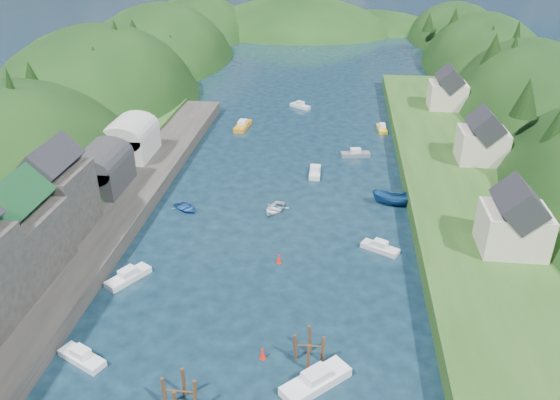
# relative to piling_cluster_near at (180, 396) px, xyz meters

# --- Properties ---
(ground) EXTENTS (600.00, 600.00, 0.00)m
(ground) POSITION_rel_piling_cluster_near_xyz_m (4.80, 52.35, -1.23)
(ground) COLOR black
(ground) RESTS_ON ground
(hillside_left) EXTENTS (44.00, 245.56, 52.00)m
(hillside_left) POSITION_rel_piling_cluster_near_xyz_m (-40.20, 77.35, -9.26)
(hillside_left) COLOR black
(hillside_left) RESTS_ON ground
(hillside_right) EXTENTS (36.00, 245.56, 48.00)m
(hillside_right) POSITION_rel_piling_cluster_near_xyz_m (49.80, 77.35, -8.65)
(hillside_right) COLOR black
(hillside_right) RESTS_ON ground
(far_hills) EXTENTS (103.00, 68.00, 44.00)m
(far_hills) POSITION_rel_piling_cluster_near_xyz_m (6.02, 176.36, -12.03)
(far_hills) COLOR black
(far_hills) RESTS_ON ground
(hill_trees) EXTENTS (91.88, 153.13, 12.58)m
(hill_trees) POSITION_rel_piling_cluster_near_xyz_m (5.35, 67.28, 9.92)
(hill_trees) COLOR black
(hill_trees) RESTS_ON ground
(quay_left) EXTENTS (12.00, 110.00, 2.00)m
(quay_left) POSITION_rel_piling_cluster_near_xyz_m (-19.20, 22.35, -0.23)
(quay_left) COLOR #2D2B28
(quay_left) RESTS_ON ground
(terrace_left_grass) EXTENTS (12.00, 110.00, 2.50)m
(terrace_left_grass) POSITION_rel_piling_cluster_near_xyz_m (-26.20, 22.35, 0.02)
(terrace_left_grass) COLOR #234719
(terrace_left_grass) RESTS_ON ground
(boat_sheds) EXTENTS (7.00, 21.00, 7.50)m
(boat_sheds) POSITION_rel_piling_cluster_near_xyz_m (-21.20, 41.35, 4.04)
(boat_sheds) COLOR #2D2D30
(boat_sheds) RESTS_ON quay_left
(terrace_right) EXTENTS (16.00, 120.00, 2.40)m
(terrace_right) POSITION_rel_piling_cluster_near_xyz_m (29.80, 42.35, -0.03)
(terrace_right) COLOR #234719
(terrace_right) RESTS_ON ground
(right_bank_cottages) EXTENTS (9.00, 59.24, 8.41)m
(right_bank_cottages) POSITION_rel_piling_cluster_near_xyz_m (32.80, 50.69, 4.61)
(right_bank_cottages) COLOR beige
(right_bank_cottages) RESTS_ON terrace_right
(piling_cluster_near) EXTENTS (3.04, 2.85, 3.60)m
(piling_cluster_near) POSITION_rel_piling_cluster_near_xyz_m (0.00, 0.00, 0.00)
(piling_cluster_near) COLOR #382314
(piling_cluster_near) RESTS_ON ground
(piling_cluster_far) EXTENTS (2.97, 2.79, 3.42)m
(piling_cluster_far) POSITION_rel_piling_cluster_near_xyz_m (10.13, 6.60, -0.09)
(piling_cluster_far) COLOR #382314
(piling_cluster_far) RESTS_ON ground
(channel_buoy_near) EXTENTS (0.70, 0.70, 1.10)m
(channel_buoy_near) POSITION_rel_piling_cluster_near_xyz_m (5.91, 6.40, -0.75)
(channel_buoy_near) COLOR #B6190E
(channel_buoy_near) RESTS_ON ground
(channel_buoy_far) EXTENTS (0.70, 0.70, 1.10)m
(channel_buoy_far) POSITION_rel_piling_cluster_near_xyz_m (5.58, 22.15, -0.75)
(channel_buoy_far) COLOR #B6190E
(channel_buoy_far) RESTS_ON ground
(moored_boats) EXTENTS (36.54, 99.81, 2.39)m
(moored_boats) POSITION_rel_piling_cluster_near_xyz_m (3.40, 24.13, -0.57)
(moored_boats) COLOR silver
(moored_boats) RESTS_ON ground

